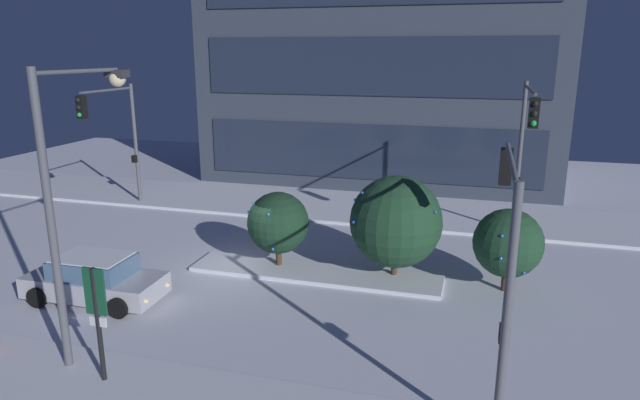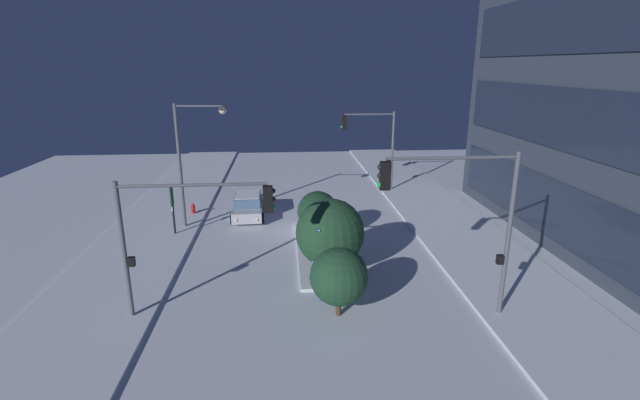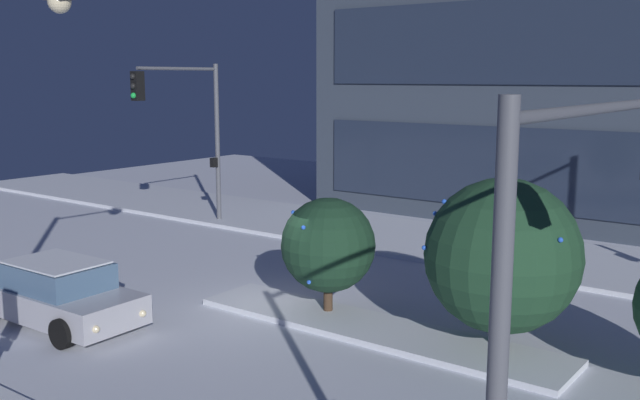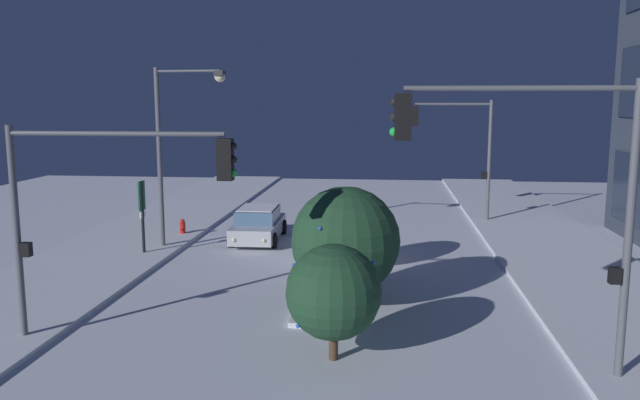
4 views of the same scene
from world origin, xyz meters
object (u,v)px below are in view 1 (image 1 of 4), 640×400
at_px(traffic_light_corner_near_right, 507,229).
at_px(decorated_tree_left_of_median, 278,223).
at_px(traffic_light_corner_far_left, 115,127).
at_px(decorated_tree_median, 508,243).
at_px(traffic_light_corner_far_right, 525,138).
at_px(decorated_tree_right_of_median, 396,222).
at_px(street_lamp_arched, 73,174).
at_px(parking_info_sign, 97,312).
at_px(car_near, 95,279).

distance_m(traffic_light_corner_near_right, decorated_tree_left_of_median, 9.56).
xyz_separation_m(traffic_light_corner_far_left, decorated_tree_median, (18.06, -4.79, -2.54)).
height_order(traffic_light_corner_far_right, decorated_tree_right_of_median, traffic_light_corner_far_right).
xyz_separation_m(traffic_light_corner_far_right, street_lamp_arched, (-11.12, -11.65, 0.35)).
relative_size(traffic_light_corner_far_right, decorated_tree_right_of_median, 1.79).
bearing_deg(traffic_light_corner_far_left, parking_info_sign, 33.32).
height_order(traffic_light_corner_far_left, street_lamp_arched, street_lamp_arched).
height_order(traffic_light_corner_far_left, decorated_tree_left_of_median, traffic_light_corner_far_left).
bearing_deg(car_near, decorated_tree_left_of_median, 40.49).
xyz_separation_m(traffic_light_corner_far_left, street_lamp_arched, (7.47, -12.03, 0.67)).
xyz_separation_m(parking_info_sign, decorated_tree_left_of_median, (1.46, 8.18, -0.17)).
xyz_separation_m(traffic_light_corner_near_right, decorated_tree_median, (0.40, 5.70, -2.23)).
relative_size(traffic_light_corner_far_right, traffic_light_corner_near_right, 1.13).
relative_size(car_near, decorated_tree_right_of_median, 1.22).
distance_m(traffic_light_corner_near_right, decorated_tree_median, 6.13).
bearing_deg(traffic_light_corner_far_left, decorated_tree_right_of_median, 71.67).
relative_size(traffic_light_corner_far_right, street_lamp_arched, 0.88).
height_order(traffic_light_corner_far_right, traffic_light_corner_near_right, traffic_light_corner_far_right).
bearing_deg(car_near, decorated_tree_right_of_median, 25.20).
relative_size(decorated_tree_median, decorated_tree_right_of_median, 0.76).
distance_m(decorated_tree_median, decorated_tree_left_of_median, 7.94).
height_order(parking_info_sign, decorated_tree_left_of_median, parking_info_sign).
bearing_deg(decorated_tree_median, decorated_tree_left_of_median, -178.45).
height_order(traffic_light_corner_far_left, decorated_tree_right_of_median, traffic_light_corner_far_left).
height_order(traffic_light_corner_near_right, decorated_tree_median, traffic_light_corner_near_right).
bearing_deg(street_lamp_arched, car_near, 40.97).
xyz_separation_m(decorated_tree_median, decorated_tree_left_of_median, (-7.93, -0.22, 0.08)).
distance_m(car_near, decorated_tree_right_of_median, 10.06).
distance_m(traffic_light_corner_near_right, decorated_tree_right_of_median, 6.86).
relative_size(car_near, street_lamp_arched, 0.60).
distance_m(traffic_light_corner_far_left, traffic_light_corner_near_right, 20.53).
height_order(car_near, decorated_tree_median, decorated_tree_median).
bearing_deg(car_near, traffic_light_corner_far_right, 32.54).
xyz_separation_m(traffic_light_corner_near_right, street_lamp_arched, (-10.19, -1.55, 0.98)).
height_order(street_lamp_arched, decorated_tree_median, street_lamp_arched).
xyz_separation_m(car_near, decorated_tree_left_of_median, (4.70, 4.19, 1.03)).
distance_m(car_near, traffic_light_corner_far_left, 11.24).
xyz_separation_m(car_near, traffic_light_corner_far_left, (-5.43, 9.20, 3.50)).
bearing_deg(parking_info_sign, decorated_tree_median, -47.32).
relative_size(car_near, decorated_tree_left_of_median, 1.56).
bearing_deg(parking_info_sign, car_near, 39.97).
height_order(car_near, parking_info_sign, parking_info_sign).
bearing_deg(decorated_tree_right_of_median, decorated_tree_median, -0.52).
height_order(traffic_light_corner_far_right, decorated_tree_median, traffic_light_corner_far_right).
xyz_separation_m(traffic_light_corner_near_right, decorated_tree_left_of_median, (-7.53, 5.48, -2.15)).
relative_size(traffic_light_corner_far_right, parking_info_sign, 2.19).
bearing_deg(decorated_tree_median, car_near, -160.75).
bearing_deg(decorated_tree_left_of_median, traffic_light_corner_far_right, 28.63).
relative_size(street_lamp_arched, decorated_tree_left_of_median, 2.59).
bearing_deg(traffic_light_corner_far_left, traffic_light_corner_near_right, 59.30).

